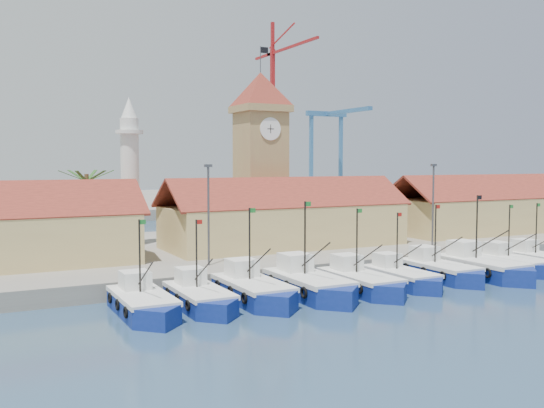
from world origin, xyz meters
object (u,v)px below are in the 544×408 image
boat_0 (144,305)px  minaret (130,171)px  clock_tower (261,152)px  boat_5 (403,279)px

boat_0 → minaret: 27.22m
minaret → clock_tower: bearing=-7.6°
boat_5 → minaret: minaret is taller
boat_5 → clock_tower: clock_tower is taller
boat_5 → minaret: (-17.12, 25.57, 9.04)m
boat_0 → boat_5: boat_0 is taller
clock_tower → minaret: clock_tower is taller
boat_5 → clock_tower: 26.21m
clock_tower → boat_5: bearing=-84.9°
clock_tower → boat_0: bearing=-131.4°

